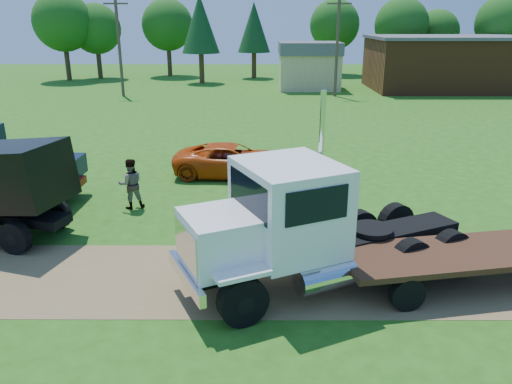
{
  "coord_description": "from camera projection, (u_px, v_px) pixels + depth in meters",
  "views": [
    {
      "loc": [
        -1.29,
        -12.53,
        6.95
      ],
      "look_at": [
        -1.34,
        2.8,
        1.6
      ],
      "focal_mm": 35.0,
      "sensor_mm": 36.0,
      "label": 1
    }
  ],
  "objects": [
    {
      "name": "ground",
      "position": [
        303.0,
        278.0,
        14.12
      ],
      "size": [
        140.0,
        140.0,
        0.0
      ],
      "primitive_type": "plane",
      "color": "#255913",
      "rests_on": "ground"
    },
    {
      "name": "dirt_track",
      "position": [
        303.0,
        278.0,
        14.12
      ],
      "size": [
        120.0,
        4.2,
        0.01
      ],
      "primitive_type": "cube",
      "color": "brown",
      "rests_on": "ground"
    },
    {
      "name": "white_semi_tractor",
      "position": [
        292.0,
        226.0,
        13.2
      ],
      "size": [
        8.6,
        5.9,
        5.17
      ],
      "rotation": [
        0.0,
        0.0,
        0.43
      ],
      "color": "black",
      "rests_on": "ground"
    },
    {
      "name": "orange_pickup",
      "position": [
        232.0,
        160.0,
        23.03
      ],
      "size": [
        5.58,
        2.96,
        1.49
      ],
      "primitive_type": "imported",
      "rotation": [
        0.0,
        0.0,
        1.48
      ],
      "color": "#C94309",
      "rests_on": "ground"
    },
    {
      "name": "flatbed_trailer",
      "position": [
        469.0,
        258.0,
        13.57
      ],
      "size": [
        7.42,
        3.39,
        1.83
      ],
      "rotation": [
        0.0,
        0.0,
        0.18
      ],
      "color": "#372111",
      "rests_on": "ground"
    },
    {
      "name": "spectator_b",
      "position": [
        131.0,
        184.0,
        19.03
      ],
      "size": [
        1.15,
        1.02,
        1.96
      ],
      "primitive_type": "imported",
      "rotation": [
        0.0,
        0.0,
        3.49
      ],
      "color": "#999999",
      "rests_on": "ground"
    },
    {
      "name": "brick_building",
      "position": [
        446.0,
        63.0,
        50.96
      ],
      "size": [
        15.4,
        10.4,
        5.3
      ],
      "color": "brown",
      "rests_on": "ground"
    },
    {
      "name": "tan_shed",
      "position": [
        309.0,
        65.0,
        51.08
      ],
      "size": [
        6.2,
        5.4,
        4.7
      ],
      "color": "tan",
      "rests_on": "ground"
    },
    {
      "name": "utility_poles",
      "position": [
        337.0,
        44.0,
        45.6
      ],
      "size": [
        42.2,
        0.28,
        9.0
      ],
      "color": "#4D3A2C",
      "rests_on": "ground"
    },
    {
      "name": "tree_row",
      "position": [
        276.0,
        25.0,
        59.33
      ],
      "size": [
        57.14,
        14.71,
        9.93
      ],
      "color": "#3E3019",
      "rests_on": "ground"
    }
  ]
}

